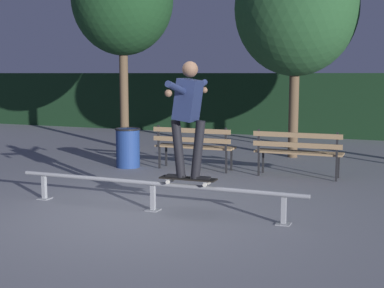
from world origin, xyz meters
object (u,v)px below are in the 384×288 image
(grind_rail, at_px, (153,188))
(skateboard, at_px, (188,179))
(tree_far_left, at_px, (122,0))
(park_bench_left_center, at_px, (298,149))
(park_bench_leftmost, at_px, (194,143))
(trash_can, at_px, (128,147))
(tree_behind_benches, at_px, (296,8))
(skateboarder, at_px, (188,110))

(grind_rail, distance_m, skateboard, 0.55)
(tree_far_left, bearing_deg, park_bench_left_center, -25.94)
(park_bench_leftmost, distance_m, park_bench_left_center, 2.05)
(grind_rail, bearing_deg, park_bench_left_center, 65.27)
(park_bench_leftmost, bearing_deg, trash_can, -172.71)
(grind_rail, height_order, skateboard, skateboard)
(trash_can, bearing_deg, park_bench_leftmost, 7.29)
(park_bench_left_center, xyz_separation_m, tree_behind_benches, (-0.56, 2.38, 2.78))
(park_bench_left_center, bearing_deg, skateboard, -106.11)
(grind_rail, distance_m, park_bench_leftmost, 3.16)
(skateboard, bearing_deg, tree_far_left, 126.29)
(tree_behind_benches, bearing_deg, skateboard, -93.47)
(park_bench_left_center, relative_size, tree_behind_benches, 0.33)
(skateboarder, xyz_separation_m, park_bench_leftmost, (-1.16, 3.09, -0.89))
(skateboarder, distance_m, park_bench_leftmost, 3.41)
(tree_behind_benches, bearing_deg, park_bench_left_center, -76.76)
(grind_rail, bearing_deg, park_bench_leftmost, 101.42)
(skateboarder, height_order, park_bench_leftmost, skateboarder)
(grind_rail, height_order, trash_can, trash_can)
(park_bench_left_center, xyz_separation_m, trash_can, (-3.41, -0.17, -0.12))
(skateboard, distance_m, park_bench_left_center, 3.21)
(tree_behind_benches, height_order, trash_can, tree_behind_benches)
(park_bench_leftmost, relative_size, tree_far_left, 0.31)
(park_bench_left_center, bearing_deg, park_bench_leftmost, 180.00)
(skateboard, relative_size, tree_behind_benches, 0.16)
(tree_behind_benches, bearing_deg, park_bench_leftmost, -121.94)
(park_bench_leftmost, distance_m, tree_behind_benches, 3.95)
(park_bench_left_center, distance_m, tree_far_left, 6.33)
(park_bench_leftmost, height_order, trash_can, park_bench_leftmost)
(trash_can, bearing_deg, grind_rail, -55.66)
(skateboarder, xyz_separation_m, trash_can, (-2.52, 2.91, -1.01))
(skateboarder, height_order, trash_can, skateboarder)
(park_bench_left_center, distance_m, tree_behind_benches, 3.71)
(skateboarder, distance_m, tree_behind_benches, 5.80)
(skateboarder, bearing_deg, trash_can, 130.90)
(skateboarder, distance_m, trash_can, 3.98)
(tree_behind_benches, bearing_deg, tree_far_left, 179.88)
(park_bench_leftmost, xyz_separation_m, trash_can, (-1.37, -0.17, -0.12))
(skateboarder, bearing_deg, park_bench_left_center, 73.94)
(skateboarder, bearing_deg, park_bench_leftmost, 110.54)
(grind_rail, height_order, tree_far_left, tree_far_left)
(grind_rail, distance_m, park_bench_left_center, 3.41)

